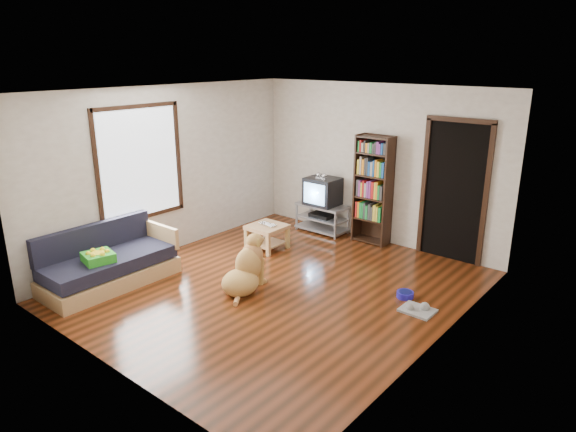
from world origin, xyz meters
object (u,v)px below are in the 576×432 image
Objects in this scene: green_cushion at (98,257)px; dog at (246,270)px; dog_bowl at (405,295)px; sofa at (109,265)px; tv_stand at (322,217)px; laptop at (266,225)px; grey_rag at (417,310)px; crt_tv at (323,191)px; coffee_table at (267,232)px; bookshelf at (373,184)px.

dog is (1.47, 1.27, -0.20)m from green_cushion.
sofa reaches higher than dog_bowl.
laptop is at bearing -97.77° from tv_stand.
green_cushion is 0.91× the size of grey_rag.
green_cushion is 4.17m from grey_rag.
sofa is at bearing -104.93° from crt_tv.
green_cushion is 1.65× the size of dog_bowl.
dog_bowl is 0.24× the size of tv_stand.
grey_rag is at bearing -39.81° from dog_bowl.
tv_stand is at bearing 147.91° from grey_rag.
tv_stand is 3.76m from sofa.
crt_tv reaches higher than coffee_table.
bookshelf is at bearing 4.32° from crt_tv.
crt_tv reaches higher than laptop.
laptop is at bearing 71.15° from sofa.
laptop is 0.56× the size of coffee_table.
dog_bowl is 0.12× the size of bookshelf.
grey_rag is 0.22× the size of sofa.
laptop reaches higher than dog_bowl.
sofa is (-0.12, 0.21, -0.22)m from green_cushion.
sofa is (-1.92, -3.72, -0.74)m from bookshelf.
tv_stand is 1.28m from coffee_table.
coffee_table is at bearing -129.63° from bookshelf.
crt_tv is at bearing 90.00° from tv_stand.
coffee_table is (0.67, 2.57, -0.20)m from green_cushion.
crt_tv reaches higher than green_cushion.
laptop is at bearing -129.02° from bookshelf.
bookshelf is (-1.43, 1.53, 0.96)m from dog_bowl.
sofa is at bearing -146.77° from dog_bowl.
bookshelf is (1.13, 1.39, 0.59)m from laptop.
dog is at bearing 33.59° from sofa.
bookshelf is (0.95, 0.07, 0.26)m from crt_tv.
crt_tv is (-2.38, 1.45, 0.70)m from dog_bowl.
sofa is 3.27× the size of coffee_table.
tv_stand is at bearing -90.00° from crt_tv.
green_cushion reaches higher than tv_stand.
crt_tv is 2.71m from dog.
green_cushion is at bearing -100.89° from laptop.
green_cushion is 0.63× the size of crt_tv.
green_cushion reaches higher than dog_bowl.
grey_rag is (3.53, 2.16, -0.47)m from green_cushion.
coffee_table is at bearing 121.25° from dog.
dog_bowl is at bearing -31.39° from crt_tv.
grey_rag is at bearing -45.70° from bookshelf.
dog reaches higher than coffee_table.
bookshelf is 1.00× the size of sofa.
bookshelf is at bearing 134.30° from grey_rag.
dog is at bearing 53.09° from green_cushion.
green_cushion is at bearing -102.48° from tv_stand.
tv_stand is at bearing -174.37° from bookshelf.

